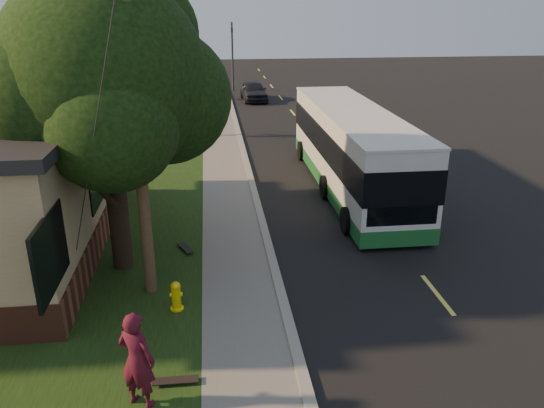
{
  "coord_description": "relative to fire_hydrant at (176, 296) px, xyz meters",
  "views": [
    {
      "loc": [
        -1.63,
        -11.28,
        7.04
      ],
      "look_at": [
        0.09,
        3.09,
        1.5
      ],
      "focal_mm": 35.0,
      "sensor_mm": 36.0,
      "label": 1
    }
  ],
  "objects": [
    {
      "name": "bare_tree_near",
      "position": [
        -0.9,
        18.0,
        1.72
      ],
      "size": [
        1.38,
        1.21,
        4.31
      ],
      "color": "black",
      "rests_on": "grass_verge"
    },
    {
      "name": "leafy_tree",
      "position": [
        -1.57,
        2.65,
        4.73
      ],
      "size": [
        6.3,
        6.0,
        7.8
      ],
      "color": "black",
      "rests_on": "grass_verge"
    },
    {
      "name": "skateboard_main",
      "position": [
        0.1,
        3.28,
        -0.3
      ],
      "size": [
        0.54,
        0.84,
        0.08
      ],
      "color": "black",
      "rests_on": "grass_verge"
    },
    {
      "name": "traffic_signal",
      "position": [
        3.1,
        34.0,
        2.73
      ],
      "size": [
        0.18,
        0.22,
        5.5
      ],
      "color": "#2D2D30",
      "rests_on": "ground"
    },
    {
      "name": "sidewalk",
      "position": [
        1.6,
        10.0,
        -0.39
      ],
      "size": [
        2.0,
        80.0,
        0.08
      ],
      "primitive_type": "cube",
      "color": "slate",
      "rests_on": "ground"
    },
    {
      "name": "curb",
      "position": [
        2.6,
        10.0,
        -0.37
      ],
      "size": [
        0.25,
        80.0,
        0.12
      ],
      "primitive_type": "cube",
      "color": "gray",
      "rests_on": "ground"
    },
    {
      "name": "utility_pole",
      "position": [
        -0.71,
        0.99,
        4.2
      ],
      "size": [
        2.86,
        3.21,
        9.07
      ],
      "color": "#473321",
      "rests_on": "ground"
    },
    {
      "name": "ground",
      "position": [
        2.6,
        0.0,
        -0.43
      ],
      "size": [
        120.0,
        120.0,
        0.0
      ],
      "primitive_type": "plane",
      "color": "black",
      "rests_on": "ground"
    },
    {
      "name": "distant_car",
      "position": [
        4.39,
        28.96,
        0.31
      ],
      "size": [
        1.95,
        4.42,
        1.48
      ],
      "primitive_type": "imported",
      "rotation": [
        0.0,
        0.0,
        0.05
      ],
      "color": "black",
      "rests_on": "ground"
    },
    {
      "name": "road",
      "position": [
        6.6,
        10.0,
        -0.43
      ],
      "size": [
        8.0,
        80.0,
        0.01
      ],
      "primitive_type": "cube",
      "color": "black",
      "rests_on": "ground"
    },
    {
      "name": "skateboarder",
      "position": [
        -0.5,
        -3.18,
        0.61
      ],
      "size": [
        0.84,
        0.73,
        1.94
      ],
      "primitive_type": "imported",
      "rotation": [
        0.0,
        0.0,
        2.68
      ],
      "color": "#460E1E",
      "rests_on": "grass_verge"
    },
    {
      "name": "dumpster",
      "position": [
        -5.39,
        7.89,
        0.26
      ],
      "size": [
        1.49,
        1.19,
        1.29
      ],
      "color": "black",
      "rests_on": "building_lot"
    },
    {
      "name": "fire_hydrant",
      "position": [
        0.0,
        0.0,
        0.0
      ],
      "size": [
        0.32,
        0.32,
        0.74
      ],
      "color": "yellow",
      "rests_on": "grass_verge"
    },
    {
      "name": "grass_verge",
      "position": [
        -1.9,
        10.0,
        -0.4
      ],
      "size": [
        5.0,
        80.0,
        0.07
      ],
      "primitive_type": "cube",
      "color": "black",
      "rests_on": "ground"
    },
    {
      "name": "skateboard_spare",
      "position": [
        0.1,
        -2.71,
        -0.3
      ],
      "size": [
        0.89,
        0.23,
        0.08
      ],
      "color": "black",
      "rests_on": "grass_verge"
    },
    {
      "name": "transit_bus",
      "position": [
        6.46,
        8.33,
        1.26
      ],
      "size": [
        2.71,
        11.75,
        3.18
      ],
      "color": "silver",
      "rests_on": "ground"
    },
    {
      "name": "bare_tree_far",
      "position": [
        -0.4,
        30.0,
        1.57
      ],
      "size": [
        1.38,
        1.21,
        4.03
      ],
      "color": "black",
      "rests_on": "grass_verge"
    }
  ]
}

